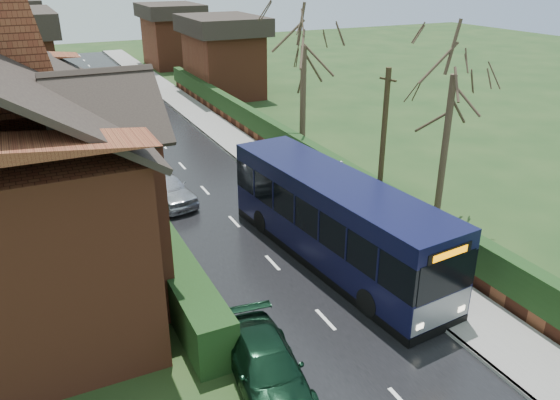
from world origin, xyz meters
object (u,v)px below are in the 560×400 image
car_silver (164,188)px  car_green (267,367)px  bus_stop_sign (341,184)px  bus (335,221)px  telegraph_pole (383,147)px

car_silver → car_green: bearing=-104.9°
car_silver → bus_stop_sign: size_ratio=1.48×
bus → bus_stop_sign: (1.80, 2.49, 0.28)m
car_silver → bus_stop_sign: 8.52m
bus → car_green: bus is taller
bus → car_silver: 9.38m
telegraph_pole → car_green: bearing=-150.4°
car_silver → car_green: (-0.73, -13.32, -0.11)m
car_silver → bus: bearing=-73.8°
car_silver → car_green: size_ratio=1.00×
bus_stop_sign → telegraph_pole: size_ratio=0.44×
car_silver → car_green: 13.34m
bus → telegraph_pole: size_ratio=1.67×
car_green → bus_stop_sign: 10.32m
car_green → telegraph_pole: bearing=47.2°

